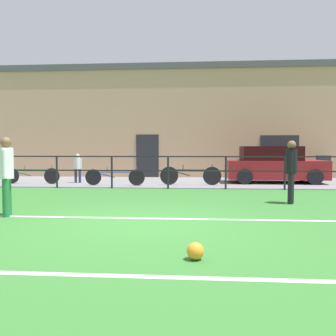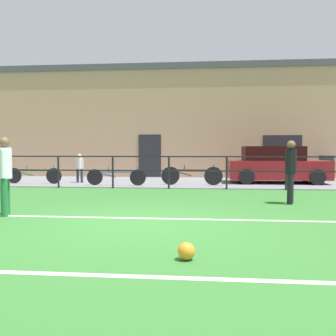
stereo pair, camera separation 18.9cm
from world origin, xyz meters
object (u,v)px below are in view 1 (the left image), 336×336
Objects in this scene: player_striker at (6,171)px; trash_bin_0 at (323,167)px; player_goalkeeper at (291,168)px; bicycle_parked_3 at (115,177)px; soccer_ball_match at (195,251)px; bicycle_parked_4 at (190,175)px; parked_car_red at (274,165)px; bicycle_parked_0 at (31,176)px; spectator_child at (78,166)px.

player_striker is 13.54m from trash_bin_0.
player_goalkeeper reaches higher than bicycle_parked_3.
bicycle_parked_4 is at bearing 91.34° from soccer_ball_match.
bicycle_parked_3 reaches higher than soccer_ball_match.
player_goalkeeper reaches higher than parked_car_red.
bicycle_parked_3 is 0.97× the size of bicycle_parked_4.
bicycle_parked_3 is at bearing -172.35° from bicycle_parked_4.
player_striker reaches higher than player_goalkeeper.
bicycle_parked_0 is 3.45m from bicycle_parked_3.
spectator_child is 8.00m from parked_car_red.
player_striker is 0.42× the size of parked_car_red.
trash_bin_0 reaches higher than bicycle_parked_4.
bicycle_parked_4 reaches higher than bicycle_parked_3.
soccer_ball_match is 13.52m from trash_bin_0.
parked_car_red is at bearing -61.23° from player_striker.
bicycle_parked_0 reaches higher than bicycle_parked_3.
player_goalkeeper is at bearing -97.51° from parked_car_red.
soccer_ball_match is 0.09× the size of bicycle_parked_4.
bicycle_parked_0 is (-2.58, 6.62, -0.58)m from player_striker.
player_goalkeeper is 6.71m from player_striker.
player_goalkeeper is 1.36× the size of spectator_child.
player_goalkeeper is 0.98× the size of player_striker.
spectator_child is (-4.81, 9.90, 0.58)m from soccer_ball_match.
player_striker is at bearing -97.72° from bicycle_parked_3.
parked_car_red reaches higher than bicycle_parked_3.
player_striker is (-6.33, -2.23, 0.02)m from player_goalkeeper.
bicycle_parked_3 is 2.87m from bicycle_parked_4.
soccer_ball_match is at bearing -55.15° from bicycle_parked_0.
player_goalkeeper reaches higher than bicycle_parked_0.
player_striker is at bearing 98.29° from spectator_child.
bicycle_parked_4 is 2.15× the size of trash_bin_0.
bicycle_parked_3 is at bearing -108.04° from player_goalkeeper.
bicycle_parked_4 is at bearing -130.88° from player_goalkeeper.
player_goalkeeper reaches higher than trash_bin_0.
player_striker reaches higher than soccer_ball_match.
bicycle_parked_0 is (-6.49, 9.32, 0.24)m from soccer_ball_match.
player_striker is 7.43× the size of soccer_ball_match.
parked_car_red is (0.75, 5.66, -0.18)m from player_goalkeeper.
player_striker reaches higher than spectator_child.
player_goalkeeper is 0.41× the size of parked_car_red.
parked_car_red is at bearing 73.39° from soccer_ball_match.
bicycle_parked_0 is (-8.91, 4.38, -0.56)m from player_goalkeeper.
parked_car_red is 1.72× the size of bicycle_parked_3.
spectator_child is 0.51× the size of bicycle_parked_4.
soccer_ball_match is 11.36m from bicycle_parked_0.
player_goalkeeper is 1.48× the size of trash_bin_0.
bicycle_parked_4 is (3.69, 6.62, -0.55)m from player_striker.
spectator_child is 4.64m from bicycle_parked_4.
bicycle_parked_0 is 2.10× the size of trash_bin_0.
player_goalkeeper is 5.56m from soccer_ball_match.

